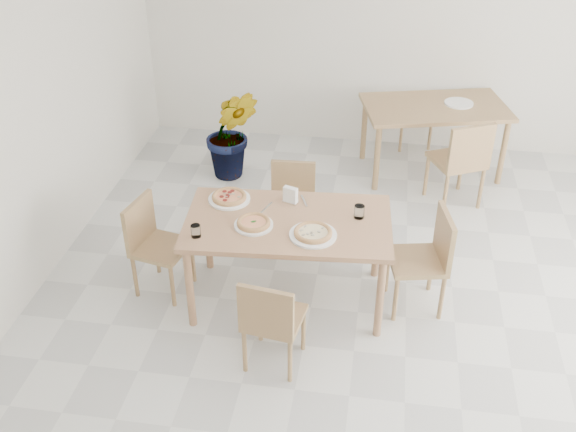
# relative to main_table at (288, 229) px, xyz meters

# --- Properties ---
(main_table) EXTENTS (1.61, 0.99, 0.75)m
(main_table) POSITION_rel_main_table_xyz_m (0.00, 0.00, 0.00)
(main_table) COLOR #A37453
(main_table) RESTS_ON ground
(chair_south) EXTENTS (0.44, 0.44, 0.78)m
(chair_south) POSITION_rel_main_table_xyz_m (0.00, -0.77, -0.22)
(chair_south) COLOR #A58852
(chair_south) RESTS_ON ground
(chair_north) EXTENTS (0.40, 0.40, 0.78)m
(chair_north) POSITION_rel_main_table_xyz_m (-0.09, 0.78, -0.22)
(chair_north) COLOR #A58852
(chair_north) RESTS_ON ground
(chair_west) EXTENTS (0.47, 0.47, 0.80)m
(chair_west) POSITION_rel_main_table_xyz_m (-1.09, -0.01, -0.20)
(chair_west) COLOR #A58852
(chair_west) RESTS_ON ground
(chair_east) EXTENTS (0.49, 0.49, 0.84)m
(chair_east) POSITION_rel_main_table_xyz_m (1.07, 0.10, -0.18)
(chair_east) COLOR #A58852
(chair_east) RESTS_ON ground
(plate_margherita) EXTENTS (0.29, 0.29, 0.02)m
(plate_margherita) POSITION_rel_main_table_xyz_m (-0.24, -0.11, 0.09)
(plate_margherita) COLOR white
(plate_margherita) RESTS_ON main_table
(plate_mushroom) EXTENTS (0.35, 0.35, 0.02)m
(plate_mushroom) POSITION_rel_main_table_xyz_m (0.21, -0.17, 0.09)
(plate_mushroom) COLOR white
(plate_mushroom) RESTS_ON main_table
(plate_pepperoni) EXTENTS (0.33, 0.33, 0.02)m
(plate_pepperoni) POSITION_rel_main_table_xyz_m (-0.50, 0.22, 0.09)
(plate_pepperoni) COLOR white
(plate_pepperoni) RESTS_ON main_table
(pizza_margherita) EXTENTS (0.28, 0.28, 0.03)m
(pizza_margherita) POSITION_rel_main_table_xyz_m (-0.24, -0.11, 0.11)
(pizza_margherita) COLOR #EAA96E
(pizza_margherita) RESTS_ON plate_margherita
(pizza_mushroom) EXTENTS (0.34, 0.34, 0.03)m
(pizza_mushroom) POSITION_rel_main_table_xyz_m (0.21, -0.17, 0.11)
(pizza_mushroom) COLOR #EAA96E
(pizza_mushroom) RESTS_ON plate_mushroom
(pizza_pepperoni) EXTENTS (0.34, 0.34, 0.03)m
(pizza_pepperoni) POSITION_rel_main_table_xyz_m (-0.50, 0.22, 0.11)
(pizza_pepperoni) COLOR #EAA96E
(pizza_pepperoni) RESTS_ON plate_pepperoni
(tumbler_a) EXTENTS (0.08, 0.08, 0.10)m
(tumbler_a) POSITION_rel_main_table_xyz_m (0.52, 0.13, 0.13)
(tumbler_a) COLOR white
(tumbler_a) RESTS_ON main_table
(tumbler_b) EXTENTS (0.07, 0.07, 0.09)m
(tumbler_b) POSITION_rel_main_table_xyz_m (-0.63, -0.31, 0.13)
(tumbler_b) COLOR white
(tumbler_b) RESTS_ON main_table
(napkin_holder) EXTENTS (0.13, 0.10, 0.14)m
(napkin_holder) POSITION_rel_main_table_xyz_m (-0.02, 0.26, 0.14)
(napkin_holder) COLOR silver
(napkin_holder) RESTS_ON main_table
(fork_a) EXTENTS (0.08, 0.17, 0.01)m
(fork_a) POSITION_rel_main_table_xyz_m (0.08, 0.30, 0.08)
(fork_a) COLOR silver
(fork_a) RESTS_ON main_table
(fork_b) EXTENTS (0.07, 0.17, 0.01)m
(fork_b) POSITION_rel_main_table_xyz_m (-0.19, 0.15, 0.08)
(fork_b) COLOR silver
(fork_b) RESTS_ON main_table
(second_table) EXTENTS (1.60, 1.15, 0.75)m
(second_table) POSITION_rel_main_table_xyz_m (1.16, 2.36, -0.01)
(second_table) COLOR #A58852
(second_table) RESTS_ON ground
(chair_back_s) EXTENTS (0.60, 0.60, 0.91)m
(chair_back_s) POSITION_rel_main_table_xyz_m (1.41, 1.66, -0.14)
(chair_back_s) COLOR #A58852
(chair_back_s) RESTS_ON ground
(chair_back_n) EXTENTS (0.49, 0.49, 0.79)m
(chair_back_n) POSITION_rel_main_table_xyz_m (0.94, 3.04, -0.21)
(chair_back_n) COLOR #A58852
(chair_back_n) RESTS_ON ground
(plate_empty) EXTENTS (0.29, 0.29, 0.02)m
(plate_empty) POSITION_rel_main_table_xyz_m (1.39, 2.43, 0.09)
(plate_empty) COLOR white
(plate_empty) RESTS_ON second_table
(potted_plant) EXTENTS (0.59, 0.50, 0.98)m
(potted_plant) POSITION_rel_main_table_xyz_m (-0.88, 1.92, -0.18)
(potted_plant) COLOR #1B5A21
(potted_plant) RESTS_ON ground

